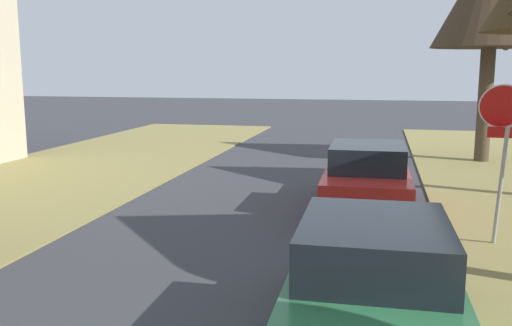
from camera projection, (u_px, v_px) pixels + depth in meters
The scene contains 3 objects.
stop_sign_far at pixel (502, 130), 9.94m from camera, with size 0.82×0.72×2.91m.
parked_sedan_green at pixel (373, 288), 6.42m from camera, with size 1.99×4.42×1.57m.
parked_sedan_red at pixel (367, 181), 12.62m from camera, with size 1.99×4.42×1.57m.
Camera 1 is at (2.35, -0.66, 3.21)m, focal length 39.21 mm.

